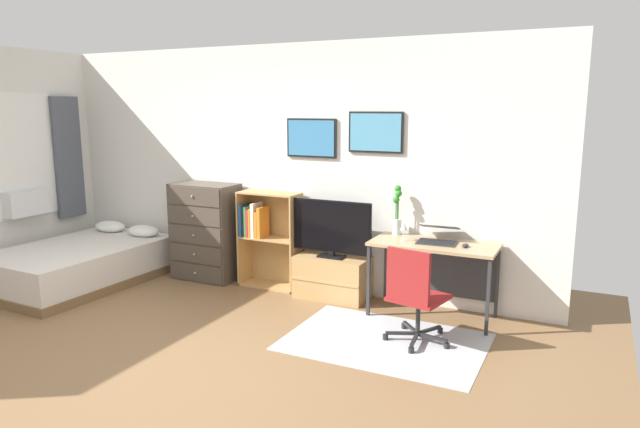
{
  "coord_description": "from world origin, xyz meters",
  "views": [
    {
      "loc": [
        3.19,
        -3.15,
        2.03
      ],
      "look_at": [
        0.91,
        1.5,
        1.05
      ],
      "focal_mm": 31.96,
      "sensor_mm": 36.0,
      "label": 1
    }
  ],
  "objects_px": {
    "dresser": "(206,232)",
    "bamboo_vase": "(397,212)",
    "bookshelf": "(265,233)",
    "office_chair": "(414,293)",
    "bed": "(81,263)",
    "wine_glass": "(404,227)",
    "desk": "(436,255)",
    "laptop": "(438,235)",
    "tv_stand": "(332,277)",
    "computer_mouse": "(465,245)",
    "television": "(331,229)"
  },
  "relations": [
    {
      "from": "dresser",
      "to": "office_chair",
      "type": "bearing_deg",
      "value": -15.73
    },
    {
      "from": "dresser",
      "to": "bamboo_vase",
      "type": "relative_size",
      "value": 2.25
    },
    {
      "from": "television",
      "to": "computer_mouse",
      "type": "relative_size",
      "value": 8.6
    },
    {
      "from": "desk",
      "to": "television",
      "type": "bearing_deg",
      "value": -179.03
    },
    {
      "from": "bookshelf",
      "to": "bamboo_vase",
      "type": "height_order",
      "value": "bamboo_vase"
    },
    {
      "from": "bed",
      "to": "laptop",
      "type": "xyz_separation_m",
      "value": [
        4.0,
        0.79,
        0.58
      ]
    },
    {
      "from": "desk",
      "to": "bookshelf",
      "type": "bearing_deg",
      "value": 178.3
    },
    {
      "from": "bamboo_vase",
      "to": "bookshelf",
      "type": "bearing_deg",
      "value": -177.73
    },
    {
      "from": "dresser",
      "to": "desk",
      "type": "distance_m",
      "value": 2.76
    },
    {
      "from": "wine_glass",
      "to": "bamboo_vase",
      "type": "bearing_deg",
      "value": 122.29
    },
    {
      "from": "tv_stand",
      "to": "desk",
      "type": "distance_m",
      "value": 1.17
    },
    {
      "from": "dresser",
      "to": "bamboo_vase",
      "type": "xyz_separation_m",
      "value": [
        2.32,
        0.13,
        0.4
      ]
    },
    {
      "from": "dresser",
      "to": "tv_stand",
      "type": "height_order",
      "value": "dresser"
    },
    {
      "from": "tv_stand",
      "to": "desk",
      "type": "relative_size",
      "value": 0.65
    },
    {
      "from": "desk",
      "to": "office_chair",
      "type": "height_order",
      "value": "office_chair"
    },
    {
      "from": "laptop",
      "to": "bamboo_vase",
      "type": "bearing_deg",
      "value": 161.23
    },
    {
      "from": "office_chair",
      "to": "wine_glass",
      "type": "distance_m",
      "value": 0.86
    },
    {
      "from": "dresser",
      "to": "office_chair",
      "type": "xyz_separation_m",
      "value": [
        2.78,
        -0.78,
        -0.11
      ]
    },
    {
      "from": "bookshelf",
      "to": "television",
      "type": "xyz_separation_m",
      "value": [
        0.87,
        -0.08,
        0.14
      ]
    },
    {
      "from": "tv_stand",
      "to": "desk",
      "type": "xyz_separation_m",
      "value": [
        1.11,
        -0.0,
        0.37
      ]
    },
    {
      "from": "bed",
      "to": "dresser",
      "type": "height_order",
      "value": "dresser"
    },
    {
      "from": "laptop",
      "to": "dresser",
      "type": "bearing_deg",
      "value": 176.13
    },
    {
      "from": "bed",
      "to": "computer_mouse",
      "type": "bearing_deg",
      "value": 10.63
    },
    {
      "from": "bookshelf",
      "to": "computer_mouse",
      "type": "height_order",
      "value": "bookshelf"
    },
    {
      "from": "television",
      "to": "bed",
      "type": "bearing_deg",
      "value": -164.95
    },
    {
      "from": "bed",
      "to": "wine_glass",
      "type": "bearing_deg",
      "value": 12.0
    },
    {
      "from": "bookshelf",
      "to": "office_chair",
      "type": "distance_m",
      "value": 2.19
    },
    {
      "from": "tv_stand",
      "to": "office_chair",
      "type": "relative_size",
      "value": 0.9
    },
    {
      "from": "office_chair",
      "to": "wine_glass",
      "type": "xyz_separation_m",
      "value": [
        -0.32,
        0.68,
        0.42
      ]
    },
    {
      "from": "tv_stand",
      "to": "laptop",
      "type": "relative_size",
      "value": 1.84
    },
    {
      "from": "dresser",
      "to": "bookshelf",
      "type": "bearing_deg",
      "value": 5.17
    },
    {
      "from": "tv_stand",
      "to": "laptop",
      "type": "bearing_deg",
      "value": -0.23
    },
    {
      "from": "computer_mouse",
      "to": "wine_glass",
      "type": "bearing_deg",
      "value": -179.67
    },
    {
      "from": "computer_mouse",
      "to": "wine_glass",
      "type": "height_order",
      "value": "wine_glass"
    },
    {
      "from": "laptop",
      "to": "bed",
      "type": "bearing_deg",
      "value": -172.92
    },
    {
      "from": "tv_stand",
      "to": "laptop",
      "type": "xyz_separation_m",
      "value": [
        1.13,
        -0.0,
        0.58
      ]
    },
    {
      "from": "dresser",
      "to": "laptop",
      "type": "height_order",
      "value": "dresser"
    },
    {
      "from": "bed",
      "to": "office_chair",
      "type": "relative_size",
      "value": 2.36
    },
    {
      "from": "laptop",
      "to": "bookshelf",
      "type": "bearing_deg",
      "value": 174.2
    },
    {
      "from": "television",
      "to": "office_chair",
      "type": "height_order",
      "value": "television"
    },
    {
      "from": "bed",
      "to": "laptop",
      "type": "bearing_deg",
      "value": 12.8
    },
    {
      "from": "dresser",
      "to": "wine_glass",
      "type": "xyz_separation_m",
      "value": [
        2.46,
        -0.1,
        0.3
      ]
    },
    {
      "from": "television",
      "to": "bamboo_vase",
      "type": "height_order",
      "value": "bamboo_vase"
    },
    {
      "from": "tv_stand",
      "to": "bamboo_vase",
      "type": "distance_m",
      "value": 1.01
    },
    {
      "from": "television",
      "to": "office_chair",
      "type": "bearing_deg",
      "value": -34.3
    },
    {
      "from": "bookshelf",
      "to": "wine_glass",
      "type": "xyz_separation_m",
      "value": [
        1.69,
        -0.17,
        0.26
      ]
    },
    {
      "from": "tv_stand",
      "to": "desk",
      "type": "height_order",
      "value": "desk"
    },
    {
      "from": "desk",
      "to": "computer_mouse",
      "type": "xyz_separation_m",
      "value": [
        0.3,
        -0.11,
        0.16
      ]
    },
    {
      "from": "wine_glass",
      "to": "television",
      "type": "bearing_deg",
      "value": 173.25
    },
    {
      "from": "bamboo_vase",
      "to": "dresser",
      "type": "bearing_deg",
      "value": -176.76
    }
  ]
}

